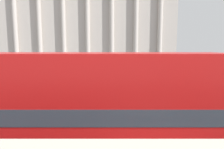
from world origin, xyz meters
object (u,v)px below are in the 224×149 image
(double_decker_bus, at_px, (53,112))
(traffic_light_far, at_px, (106,62))
(plaza_building_left, at_px, (92,20))
(pedestrian_olive, at_px, (154,70))
(car_silver, at_px, (190,75))
(pedestrian_blue, at_px, (161,68))
(pedestrian_yellow, at_px, (32,83))
(traffic_light_mid, at_px, (171,67))
(traffic_light_near, at_px, (190,81))

(double_decker_bus, height_order, traffic_light_far, double_decker_bus)
(plaza_building_left, relative_size, pedestrian_olive, 20.61)
(double_decker_bus, bearing_deg, car_silver, 65.37)
(plaza_building_left, distance_m, pedestrian_blue, 19.49)
(double_decker_bus, relative_size, car_silver, 2.57)
(traffic_light_far, xyz_separation_m, pedestrian_olive, (7.52, 4.09, -1.49))
(car_silver, bearing_deg, pedestrian_blue, 26.33)
(car_silver, bearing_deg, traffic_light_far, 100.88)
(pedestrian_blue, bearing_deg, pedestrian_olive, 151.90)
(double_decker_bus, height_order, pedestrian_yellow, double_decker_bus)
(double_decker_bus, relative_size, traffic_light_mid, 3.07)
(plaza_building_left, relative_size, traffic_light_near, 10.54)
(car_silver, bearing_deg, plaza_building_left, 50.20)
(double_decker_bus, height_order, traffic_light_mid, double_decker_bus)
(double_decker_bus, bearing_deg, traffic_light_near, 49.86)
(double_decker_bus, xyz_separation_m, traffic_light_near, (6.78, 6.57, -0.11))
(traffic_light_far, relative_size, pedestrian_yellow, 2.12)
(double_decker_bus, distance_m, car_silver, 24.91)
(traffic_light_far, bearing_deg, double_decker_bus, -92.45)
(plaza_building_left, bearing_deg, pedestrian_olive, -52.32)
(pedestrian_olive, relative_size, pedestrian_blue, 1.04)
(traffic_light_far, bearing_deg, pedestrian_olive, 28.52)
(plaza_building_left, xyz_separation_m, traffic_light_mid, (10.84, -24.61, -8.35))
(double_decker_bus, height_order, pedestrian_blue, double_decker_bus)
(traffic_light_near, height_order, pedestrian_blue, traffic_light_near)
(traffic_light_mid, bearing_deg, pedestrian_yellow, -169.75)
(pedestrian_blue, bearing_deg, plaza_building_left, 49.37)
(plaza_building_left, height_order, pedestrian_yellow, plaza_building_left)
(double_decker_bus, distance_m, pedestrian_blue, 31.12)
(car_silver, height_order, pedestrian_olive, pedestrian_olive)
(plaza_building_left, relative_size, car_silver, 8.27)
(traffic_light_mid, relative_size, pedestrian_olive, 2.08)
(plaza_building_left, height_order, car_silver, plaza_building_left)
(traffic_light_far, relative_size, pedestrian_blue, 2.31)
(traffic_light_near, xyz_separation_m, traffic_light_far, (-5.87, 14.80, 0.29))
(traffic_light_near, distance_m, traffic_light_mid, 8.87)
(pedestrian_yellow, bearing_deg, car_silver, -13.06)
(pedestrian_olive, relative_size, pedestrian_yellow, 0.95)
(double_decker_bus, height_order, traffic_light_near, double_decker_bus)
(traffic_light_mid, relative_size, car_silver, 0.84)
(plaza_building_left, height_order, traffic_light_far, plaza_building_left)
(plaza_building_left, relative_size, pedestrian_blue, 21.38)
(double_decker_bus, relative_size, pedestrian_yellow, 6.10)
(pedestrian_yellow, bearing_deg, traffic_light_far, 13.49)
(traffic_light_far, bearing_deg, traffic_light_near, -68.37)
(car_silver, distance_m, pedestrian_blue, 8.19)
(double_decker_bus, relative_size, plaza_building_left, 0.31)
(traffic_light_near, distance_m, car_silver, 16.03)
(pedestrian_olive, height_order, pedestrian_yellow, pedestrian_yellow)
(pedestrian_olive, bearing_deg, plaza_building_left, 19.12)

